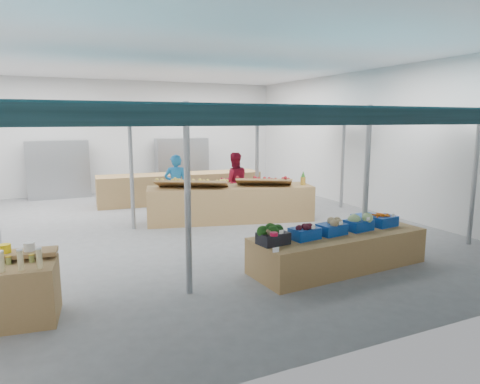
{
  "coord_description": "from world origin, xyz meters",
  "views": [
    {
      "loc": [
        -2.98,
        -10.2,
        2.72
      ],
      "look_at": [
        1.0,
        -1.6,
        1.12
      ],
      "focal_mm": 32.0,
      "sensor_mm": 36.0,
      "label": 1
    }
  ],
  "objects_px": {
    "vendor_right": "(234,182)",
    "vendor_left": "(176,186)",
    "veg_counter": "(339,250)",
    "crate_stack": "(364,228)",
    "fruit_counter": "(231,204)"
  },
  "relations": [
    {
      "from": "vendor_right",
      "to": "vendor_left",
      "type": "bearing_deg",
      "value": 14.14
    },
    {
      "from": "veg_counter",
      "to": "vendor_left",
      "type": "xyz_separation_m",
      "value": [
        -1.52,
        5.38,
        0.56
      ]
    },
    {
      "from": "veg_counter",
      "to": "crate_stack",
      "type": "bearing_deg",
      "value": 31.71
    },
    {
      "from": "fruit_counter",
      "to": "crate_stack",
      "type": "relative_size",
      "value": 7.02
    },
    {
      "from": "crate_stack",
      "to": "vendor_right",
      "type": "bearing_deg",
      "value": 107.23
    },
    {
      "from": "crate_stack",
      "to": "vendor_right",
      "type": "relative_size",
      "value": 0.36
    },
    {
      "from": "fruit_counter",
      "to": "vendor_left",
      "type": "height_order",
      "value": "vendor_left"
    },
    {
      "from": "crate_stack",
      "to": "vendor_left",
      "type": "bearing_deg",
      "value": 126.3
    },
    {
      "from": "crate_stack",
      "to": "vendor_left",
      "type": "distance_m",
      "value": 5.29
    },
    {
      "from": "fruit_counter",
      "to": "vendor_right",
      "type": "bearing_deg",
      "value": 75.53
    },
    {
      "from": "fruit_counter",
      "to": "crate_stack",
      "type": "height_order",
      "value": "fruit_counter"
    },
    {
      "from": "veg_counter",
      "to": "crate_stack",
      "type": "relative_size",
      "value": 5.35
    },
    {
      "from": "crate_stack",
      "to": "vendor_left",
      "type": "height_order",
      "value": "vendor_left"
    },
    {
      "from": "veg_counter",
      "to": "vendor_right",
      "type": "xyz_separation_m",
      "value": [
        0.28,
        5.38,
        0.56
      ]
    },
    {
      "from": "fruit_counter",
      "to": "vendor_left",
      "type": "xyz_separation_m",
      "value": [
        -1.2,
        1.1,
        0.41
      ]
    }
  ]
}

